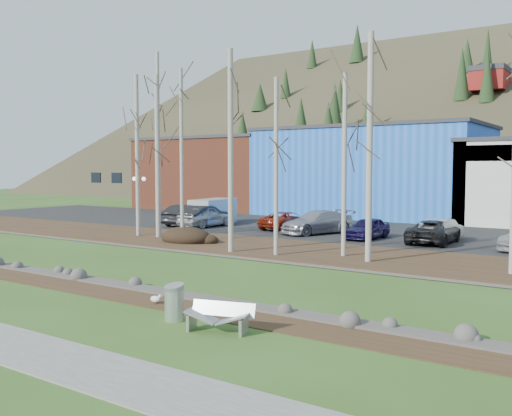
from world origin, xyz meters
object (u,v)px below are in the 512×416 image
Objects in this scene: car_4 at (367,228)px; street_lamp at (139,187)px; car_1 at (188,215)px; van_grey at (212,212)px; car_3 at (317,222)px; litter_bin at (174,304)px; car_0 at (205,216)px; car_8 at (204,216)px; car_6 at (434,232)px; bench_damaged at (219,317)px; seagull at (156,299)px; car_5 at (441,230)px; car_2 at (288,221)px.

street_lamp is at bearing -175.60° from car_4.
car_1 is 1.03× the size of van_grey.
car_1 is at bearing -154.85° from car_3.
litter_bin is 26.89m from car_1.
car_0 is at bearing -176.49° from car_4.
litter_bin is at bearing 122.71° from car_8.
car_3 is at bearing 107.21° from litter_bin.
car_3 is at bearing -173.86° from car_0.
street_lamp is at bearing -0.58° from car_6.
van_grey reaches higher than car_3.
litter_bin is 29.86m from street_lamp.
street_lamp is 0.95× the size of car_4.
car_1 is 10.82m from car_3.
car_0 reaches higher than car_3.
bench_damaged is 3.88m from seagull.
car_8 is at bearing -1.80° from car_6.
car_0 is at bearing -73.12° from van_grey.
car_4 is 0.79× the size of car_6.
car_5 is 0.86× the size of car_6.
street_lamp is 5.12m from car_1.
car_1 reaches higher than seagull.
street_lamp is at bearing 1.45° from car_1.
car_1 reaches higher than car_3.
car_0 is 16.85m from car_6.
seagull is 24.86m from car_1.
car_6 is (18.70, 0.03, -0.12)m from car_1.
litter_bin is 0.24× the size of car_5.
car_5 is at bearing -99.96° from car_6.
car_3 is (10.81, 0.52, -0.02)m from car_1.
car_0 is (-13.63, 19.21, 0.75)m from seagull.
car_8 reaches higher than car_4.
van_grey reaches higher than car_1.
street_lamp reaches higher than car_2.
car_2 is 1.10× the size of car_5.
seagull is 0.12× the size of car_4.
litter_bin is at bearing 125.38° from car_1.
car_5 reaches higher than car_4.
car_0 reaches higher than bench_damaged.
car_4 is at bearing 174.34° from car_2.
car_2 is (-7.51, 20.98, 0.59)m from seagull.
car_6 is 1.04× the size of van_grey.
car_0 is at bearing 25.24° from car_2.
car_3 reaches higher than car_4.
car_5 is (10.86, -0.51, 0.05)m from car_2.
street_lamp is at bearing 115.48° from seagull.
car_1 is 1.00× the size of car_8.
car_0 is at bearing 168.61° from car_1.
litter_bin is 25.90m from car_8.
litter_bin is (-1.80, 0.17, 0.08)m from bench_damaged.
street_lamp reaches higher than seagull.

